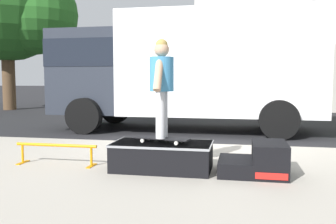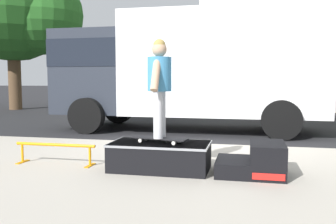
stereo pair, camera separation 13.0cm
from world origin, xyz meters
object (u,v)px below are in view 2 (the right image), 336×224
grind_rail (55,149)px  skateboard (160,139)px  skate_box (160,155)px  box_truck (186,66)px  kicker_ramp (256,161)px  skater_kid (159,80)px  street_tree_neighbour (18,3)px

grind_rail → skateboard: size_ratio=1.54×
skate_box → box_truck: bearing=95.5°
kicker_ramp → skateboard: size_ratio=1.08×
skate_box → skateboard: bearing=-129.2°
skate_box → skater_kid: skater_kid is taller
skateboard → skater_kid: (0.00, 0.00, 0.79)m
box_truck → skateboard: bearing=-84.5°
grind_rail → street_tree_neighbour: 13.20m
box_truck → kicker_ramp: bearing=-70.3°
grind_rail → skater_kid: bearing=-0.3°
skate_box → kicker_ramp: size_ratio=1.55×
skate_box → skateboard: 0.23m
grind_rail → skater_kid: 1.86m
skate_box → street_tree_neighbour: 14.14m
grind_rail → skateboard: (1.57, -0.01, 0.21)m
skater_kid → street_tree_neighbour: bearing=131.5°
box_truck → street_tree_neighbour: 10.34m
skate_box → street_tree_neighbour: size_ratio=0.18×
skater_kid → box_truck: bearing=95.5°
skate_box → box_truck: size_ratio=0.19×
kicker_ramp → box_truck: 5.38m
skateboard → street_tree_neighbour: bearing=131.5°
skate_box → street_tree_neighbour: street_tree_neighbour is taller
skate_box → kicker_ramp: kicker_ramp is taller
kicker_ramp → skater_kid: size_ratio=0.65×
kicker_ramp → skater_kid: bearing=-179.7°
box_truck → street_tree_neighbour: bearing=148.5°
skateboard → skate_box: bearing=50.8°
kicker_ramp → skateboard: skateboard is taller
kicker_ramp → street_tree_neighbour: (-10.18, 10.06, 4.44)m
kicker_ramp → box_truck: box_truck is taller
grind_rail → skateboard: 1.58m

